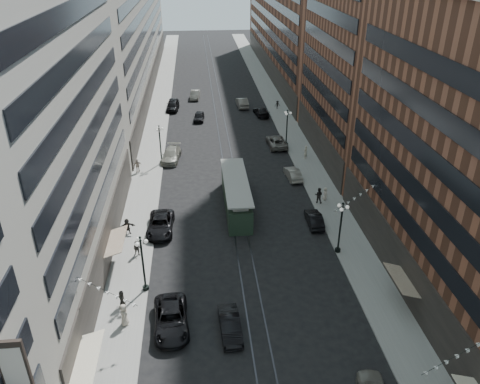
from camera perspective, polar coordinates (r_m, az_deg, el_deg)
name	(u,v)px	position (r m, az deg, el deg)	size (l,w,h in m)	color
ground	(225,148)	(70.46, -1.78, 5.40)	(220.00, 220.00, 0.00)	black
sidewalk_west	(156,127)	(79.96, -10.24, 7.81)	(4.00, 180.00, 0.15)	gray
sidewalk_east	(286,123)	(81.06, 5.59, 8.40)	(4.00, 180.00, 0.15)	gray
rail_west	(217,125)	(79.75, -2.78, 8.12)	(0.12, 180.00, 0.02)	#2D2D33
rail_east	(226,125)	(79.82, -1.77, 8.16)	(0.12, 180.00, 0.02)	#2D2D33
building_west_mid	(39,123)	(42.17, -23.30, 7.74)	(8.00, 36.00, 28.00)	gray
building_west_far	(128,23)	(102.77, -13.45, 19.39)	(8.00, 90.00, 26.00)	gray
building_east_mid	(460,154)	(41.88, 25.22, 4.25)	(8.00, 30.00, 24.00)	brown
building_east_far	(286,20)	(112.98, 5.65, 20.16)	(8.00, 72.00, 24.00)	brown
lamppost_sw_far	(143,262)	(41.02, -11.78, -8.32)	(1.03, 1.14, 5.52)	black
lamppost_sw_mid	(160,143)	(64.76, -9.71, 5.88)	(1.03, 1.14, 5.52)	black
lamppost_se_far	(341,226)	(45.95, 12.15, -4.06)	(1.03, 1.14, 5.52)	black
lamppost_se_mid	(287,126)	(70.48, 5.74, 7.98)	(1.03, 1.14, 5.52)	black
streetcar	(236,195)	(53.51, -0.49, -0.39)	(2.75, 12.43, 3.44)	#223626
car_2	(171,319)	(38.61, -8.40, -15.07)	(2.67, 5.79, 1.61)	black
car_5	(230,325)	(37.83, -1.21, -15.96)	(1.54, 4.41, 1.45)	black
pedestrian_2	(137,249)	(46.60, -12.43, -6.76)	(0.78, 0.43, 1.60)	black
car_7	(161,224)	(50.23, -9.66, -3.92)	(2.64, 5.72, 1.59)	black
car_8	(171,155)	(66.66, -8.38, 4.51)	(2.29, 5.64, 1.64)	gray
car_9	(173,104)	(88.87, -8.19, 10.56)	(2.10, 5.23, 1.78)	black
car_10	(314,219)	(51.30, 9.04, -3.27)	(1.46, 4.18, 1.38)	black
car_11	(277,142)	(70.88, 4.48, 6.14)	(2.57, 5.57, 1.55)	#68645C
car_12	(261,112)	(84.36, 2.58, 9.77)	(2.07, 5.10, 1.48)	black
car_13	(199,117)	(82.07, -5.03, 9.14)	(1.68, 4.17, 1.42)	black
car_14	(242,103)	(89.04, 0.27, 10.85)	(1.81, 5.20, 1.71)	slate
pedestrian_5	(127,226)	(50.13, -13.59, -4.10)	(1.63, 0.47, 1.76)	black
pedestrian_6	(138,166)	(63.39, -12.37, 3.16)	(1.12, 0.51, 1.91)	#A99B8C
pedestrian_7	(319,195)	(55.27, 9.57, -0.39)	(0.93, 0.51, 1.91)	black
pedestrian_8	(306,152)	(66.79, 7.99, 4.85)	(0.69, 0.45, 1.90)	beige
pedestrian_9	(277,105)	(87.81, 4.58, 10.56)	(0.98, 0.41, 1.52)	black
car_extra_0	(195,95)	(94.64, -5.49, 11.72)	(1.66, 4.76, 1.57)	#68675D
car_extra_1	(293,174)	(61.00, 6.48, 2.23)	(1.49, 4.29, 1.41)	gray
car_extra_2	(173,106)	(87.91, -8.20, 10.33)	(1.96, 4.88, 1.66)	black
pedestrian_extra_0	(122,299)	(41.06, -14.20, -12.48)	(0.74, 0.40, 1.51)	black
pedestrian_extra_1	(124,315)	(39.20, -13.94, -14.31)	(0.95, 0.52, 1.94)	#ACA18E
pedestrian_extra_2	(325,194)	(56.11, 10.34, -0.20)	(0.77, 0.42, 1.58)	beige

